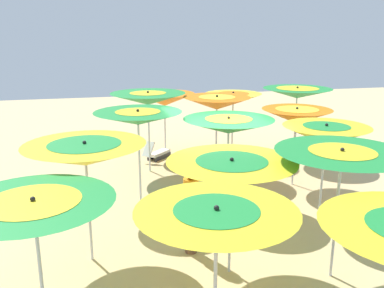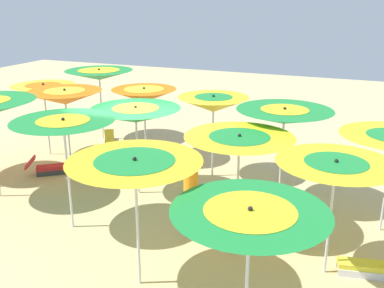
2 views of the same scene
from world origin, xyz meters
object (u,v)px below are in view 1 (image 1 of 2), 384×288
at_px(lounger_0, 290,157).
at_px(beach_umbrella_2, 326,135).
at_px(beach_umbrella_10, 34,212).
at_px(beach_umbrella_11, 85,154).
at_px(beach_umbrella_7, 229,126).
at_px(beach_umbrella_6, 231,170).
at_px(beach_umbrella_3, 297,116).
at_px(beach_ball, 232,186).
at_px(lounger_1, 157,153).
at_px(lounger_2, 203,163).
at_px(beach_umbrella_12, 138,118).
at_px(beach_umbrella_14, 165,99).
at_px(beach_umbrella_9, 233,99).
at_px(beach_umbrella_8, 217,103).
at_px(beachgoer_0, 191,209).
at_px(beach_umbrella_4, 297,93).
at_px(beach_umbrella_5, 216,222).
at_px(beach_umbrella_13, 148,99).
at_px(beach_umbrella_1, 341,161).

bearing_deg(lounger_0, beach_umbrella_2, -142.03).
bearing_deg(beach_umbrella_2, lounger_0, 72.15).
bearing_deg(beach_umbrella_10, beach_umbrella_11, 72.78).
bearing_deg(beach_umbrella_7, beach_umbrella_6, -107.38).
distance_m(beach_umbrella_3, beach_ball, 2.65).
bearing_deg(beach_umbrella_6, beach_umbrella_11, 157.10).
height_order(beach_umbrella_7, beach_umbrella_10, beach_umbrella_7).
distance_m(lounger_1, lounger_2, 1.89).
xyz_separation_m(beach_umbrella_3, lounger_1, (-3.41, 3.38, -1.80)).
bearing_deg(lounger_1, beach_umbrella_12, -149.25).
bearing_deg(beach_umbrella_12, beach_umbrella_14, 72.31).
distance_m(beach_umbrella_6, beach_umbrella_9, 7.36).
relative_size(beach_umbrella_2, beach_umbrella_14, 1.03).
distance_m(beach_umbrella_8, beach_umbrella_10, 7.76).
bearing_deg(beachgoer_0, beach_umbrella_11, -1.04).
bearing_deg(beach_umbrella_6, lounger_2, 79.68).
height_order(beach_umbrella_4, lounger_0, beach_umbrella_4).
relative_size(beach_umbrella_7, lounger_0, 1.92).
bearing_deg(beach_umbrella_4, beach_umbrella_12, -152.86).
bearing_deg(beach_umbrella_7, lounger_1, 103.88).
bearing_deg(beachgoer_0, lounger_1, -88.67).
relative_size(beach_umbrella_6, beach_ball, 8.70).
bearing_deg(beach_umbrella_6, beach_umbrella_9, 70.82).
bearing_deg(lounger_0, lounger_1, 126.40).
relative_size(beach_umbrella_5, beach_umbrella_7, 0.96).
bearing_deg(beach_umbrella_5, beach_umbrella_13, 88.23).
height_order(beach_umbrella_2, beach_ball, beach_umbrella_2).
height_order(beach_umbrella_10, beach_ball, beach_umbrella_10).
xyz_separation_m(beach_umbrella_6, lounger_1, (-0.18, 7.29, -1.76)).
xyz_separation_m(beach_umbrella_2, beach_umbrella_6, (-2.70, -1.53, -0.10)).
height_order(beach_umbrella_12, lounger_1, beach_umbrella_12).
height_order(beach_umbrella_1, beach_umbrella_3, beach_umbrella_1).
relative_size(beach_umbrella_8, beach_umbrella_11, 1.04).
xyz_separation_m(beach_umbrella_6, beach_umbrella_8, (1.34, 5.31, 0.24)).
xyz_separation_m(beach_umbrella_5, beach_umbrella_10, (-2.23, 0.89, -0.01)).
bearing_deg(lounger_2, beach_umbrella_10, -68.71).
bearing_deg(beach_umbrella_12, beach_umbrella_8, 37.16).
distance_m(beach_umbrella_7, lounger_2, 3.53).
distance_m(beach_umbrella_6, lounger_1, 7.50).
bearing_deg(beach_umbrella_13, beach_umbrella_3, -29.21).
bearing_deg(lounger_0, beachgoer_0, -167.12).
bearing_deg(beach_umbrella_5, lounger_0, 57.46).
relative_size(beach_umbrella_3, beach_umbrella_9, 0.98).
relative_size(beach_umbrella_4, beach_ball, 9.63).
bearing_deg(beach_umbrella_7, beach_ball, 64.35).
height_order(beach_umbrella_7, beach_umbrella_8, beach_umbrella_8).
height_order(beach_umbrella_3, beach_ball, beach_umbrella_3).
bearing_deg(beach_umbrella_13, beach_umbrella_4, 2.47).
distance_m(beach_umbrella_6, beach_umbrella_14, 7.80).
distance_m(beach_umbrella_7, lounger_1, 4.89).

